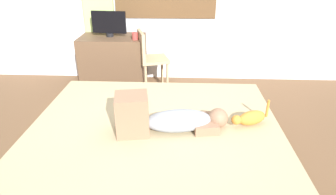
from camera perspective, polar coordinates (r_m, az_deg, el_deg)
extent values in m
plane|color=brown|center=(2.72, -1.86, -13.87)|extent=(16.00, 16.00, 0.00)
cube|color=#38383D|center=(2.76, -2.32, -11.38)|extent=(2.22, 1.86, 0.14)
cube|color=tan|center=(2.63, -2.40, -7.66)|extent=(2.16, 1.80, 0.29)
ellipsoid|color=#8C939E|center=(2.41, 2.06, -4.57)|extent=(0.60, 0.35, 0.17)
sphere|color=#8C664C|center=(2.49, 9.85, -4.02)|extent=(0.17, 0.17, 0.17)
cube|color=#8C664C|center=(2.35, -7.12, -3.32)|extent=(0.30, 0.28, 0.34)
cube|color=#8C664C|center=(2.48, 7.10, -5.12)|extent=(0.24, 0.31, 0.08)
ellipsoid|color=#C67A2D|center=(2.59, 16.27, -3.88)|extent=(0.28, 0.20, 0.13)
sphere|color=#C67A2D|center=(2.51, 13.38, -4.33)|extent=(0.08, 0.08, 0.08)
cylinder|color=#C67A2D|center=(2.65, 19.11, -2.06)|extent=(0.03, 0.03, 0.16)
cube|color=brown|center=(4.31, -10.67, 7.00)|extent=(0.90, 0.56, 0.74)
cylinder|color=black|center=(4.21, -11.41, 12.08)|extent=(0.10, 0.10, 0.05)
cube|color=black|center=(4.17, -11.63, 14.42)|extent=(0.48, 0.07, 0.30)
cylinder|color=#B23D38|center=(3.98, -6.55, 12.01)|extent=(0.08, 0.08, 0.10)
cylinder|color=tan|center=(4.31, -1.18, 5.32)|extent=(0.04, 0.04, 0.44)
cylinder|color=tan|center=(4.03, -0.16, 3.84)|extent=(0.04, 0.04, 0.44)
cylinder|color=tan|center=(4.25, -5.18, 4.93)|extent=(0.04, 0.04, 0.44)
cylinder|color=tan|center=(3.97, -4.42, 3.41)|extent=(0.04, 0.04, 0.44)
cube|color=tan|center=(4.06, -2.81, 7.56)|extent=(0.48, 0.48, 0.04)
cube|color=tan|center=(3.96, -5.31, 10.22)|extent=(0.15, 0.37, 0.38)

